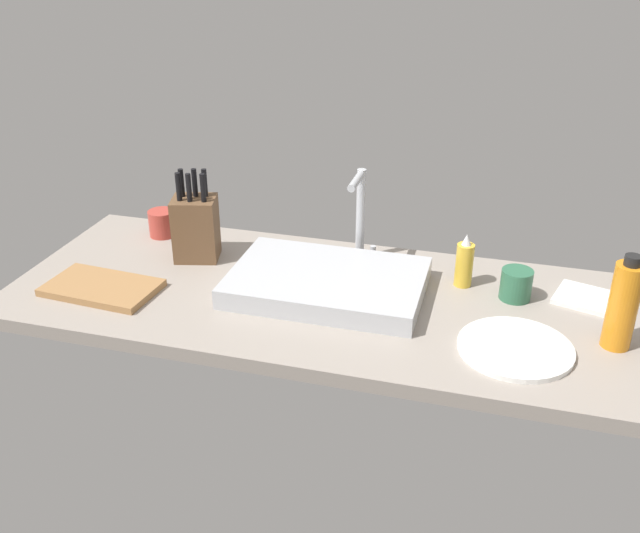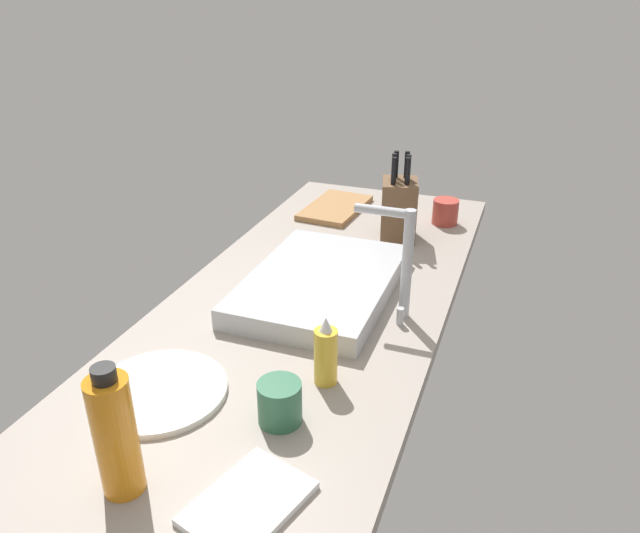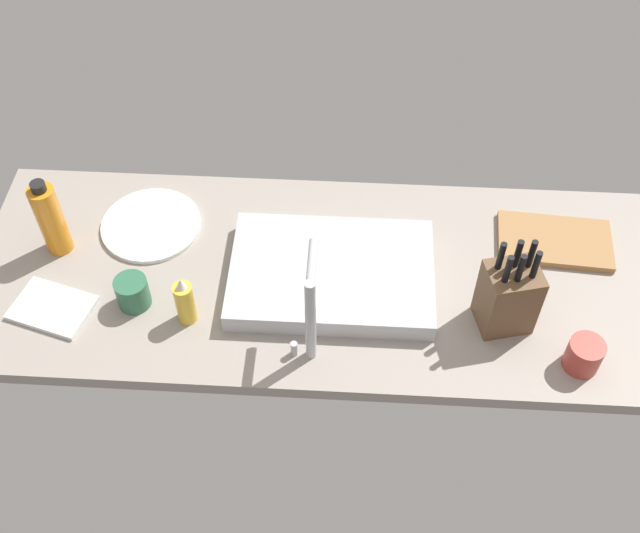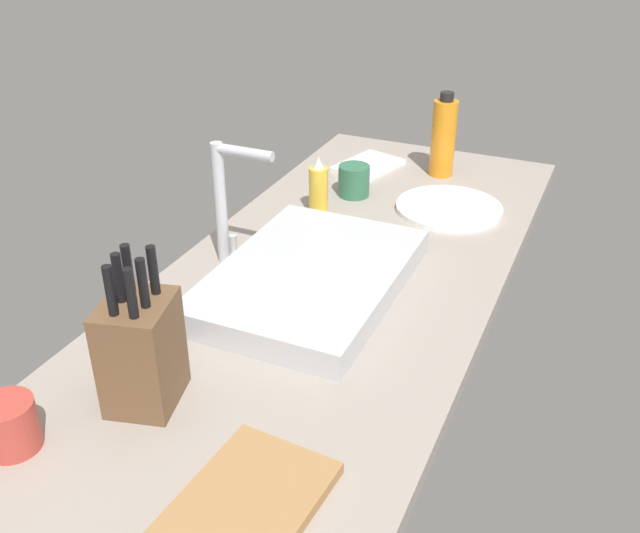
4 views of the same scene
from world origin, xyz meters
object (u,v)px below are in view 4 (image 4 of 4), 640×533
sink_basin (310,278)px  coffee_mug (354,181)px  knife_block (141,350)px  faucet (227,194)px  dinner_plate (449,208)px  soap_bottle (318,189)px  dish_towel (369,165)px  cutting_board (236,518)px  ceramic_cup (10,425)px  water_bottle (443,137)px

sink_basin → coffee_mug: coffee_mug is taller
knife_block → sink_basin: bearing=-27.6°
faucet → dinner_plate: bearing=-39.2°
soap_bottle → dish_towel: 32.26cm
cutting_board → ceramic_cup: bearing=91.5°
soap_bottle → water_bottle: bearing=-29.3°
water_bottle → dinner_plate: 24.40cm
water_bottle → dinner_plate: size_ratio=0.87×
sink_basin → dish_towel: sink_basin is taller
cutting_board → coffee_mug: size_ratio=3.59×
dish_towel → ceramic_cup: ceramic_cup is taller
knife_block → ceramic_cup: knife_block is taller
sink_basin → soap_bottle: 34.99cm
sink_basin → dinner_plate: (46.36, -14.78, -1.95)cm
sink_basin → cutting_board: size_ratio=1.73×
sink_basin → dinner_plate: sink_basin is taller
faucet → dinner_plate: (42.41, -34.53, -14.36)cm
faucet → cutting_board: bearing=-149.4°
soap_bottle → dinner_plate: size_ratio=0.56×
faucet → dish_towel: size_ratio=1.44×
knife_block → soap_bottle: knife_block is taller
sink_basin → soap_bottle: size_ratio=3.40×
dinner_plate → ceramic_cup: (-101.89, 35.17, 3.22)cm
knife_block → cutting_board: bearing=-136.3°
dinner_plate → sink_basin: bearing=162.3°
dish_towel → ceramic_cup: size_ratio=2.26×
knife_block → coffee_mug: knife_block is taller
faucet → dinner_plate: size_ratio=1.02×
cutting_board → coffee_mug: coffee_mug is taller
water_bottle → ceramic_cup: size_ratio=2.79×
knife_block → soap_bottle: bearing=-11.5°
cutting_board → water_bottle: water_bottle is taller
knife_block → dinner_plate: bearing=-30.0°
dinner_plate → water_bottle: bearing=20.8°
soap_bottle → coffee_mug: bearing=-15.7°
knife_block → dish_towel: knife_block is taller
dish_towel → sink_basin: bearing=-169.2°
coffee_mug → water_bottle: bearing=-36.0°
water_bottle → dish_towel: water_bottle is taller
soap_bottle → dish_towel: soap_bottle is taller
cutting_board → ceramic_cup: 35.46cm
faucet → water_bottle: (63.38, -26.57, -4.75)cm
soap_bottle → ceramic_cup: (-87.91, 7.61, -2.31)cm
sink_basin → ceramic_cup: (-55.53, 20.39, 1.27)cm
cutting_board → soap_bottle: 91.43cm
dinner_plate → dish_towel: (17.79, 27.00, 0.00)cm
dish_towel → knife_block: bearing=-178.4°
cutting_board → dinner_plate: bearing=0.1°
sink_basin → cutting_board: sink_basin is taller
dish_towel → ceramic_cup: 120.01cm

